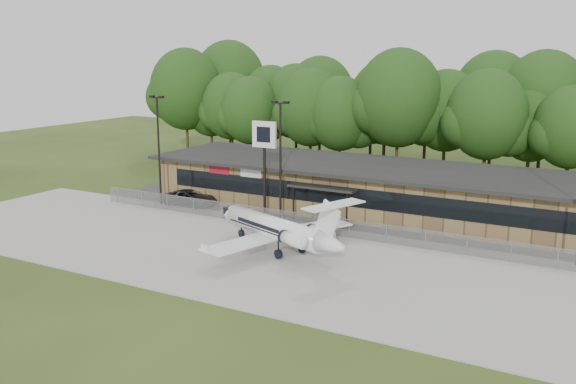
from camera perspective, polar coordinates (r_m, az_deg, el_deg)
The scene contains 11 objects.
ground at distance 38.50m, azimuth -6.57°, elevation -9.26°, with size 160.00×160.00×0.00m, color #2E3E16.
apron at distance 44.80m, azimuth -0.55°, elevation -5.97°, with size 64.00×18.00×0.08m, color #9E9B93.
parking_lot at distance 54.65m, azimuth 5.47°, elevation -2.64°, with size 50.00×9.00×0.06m, color #383835.
terminal at distance 58.14m, azimuth 7.29°, elevation 0.40°, with size 41.00×11.65×4.30m.
fence at distance 50.51m, azimuth 3.41°, elevation -2.99°, with size 46.00×0.04×1.52m.
treeline at distance 74.26m, azimuth 12.71°, elevation 6.95°, with size 72.00×12.00×15.00m, color #1C3410, non-canonical shape.
light_pole_left at distance 60.50m, azimuth -11.44°, elevation 4.38°, with size 1.55×0.30×10.23m.
light_pole_mid at distance 53.01m, azimuth -0.68°, elevation 3.52°, with size 1.55×0.30×10.23m.
business_jet at distance 45.80m, azimuth -0.80°, elevation -3.40°, with size 13.81×12.34×4.73m.
suv at distance 60.70m, azimuth -8.68°, elevation -0.53°, with size 2.42×5.24×1.46m, color #343336.
pole_sign at distance 54.07m, azimuth -2.12°, elevation 4.21°, with size 2.22×0.29×8.45m.
Camera 1 is at (21.19, -28.86, 14.15)m, focal length 40.00 mm.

